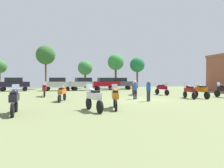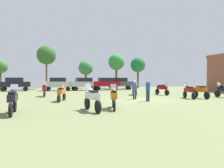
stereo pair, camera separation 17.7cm
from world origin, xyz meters
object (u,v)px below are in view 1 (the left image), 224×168
Objects in this scene: tree_5 at (116,62)px; tree_2 at (137,65)px; motorcycle_6 at (224,90)px; person_1 at (148,89)px; motorcycle_4 at (62,92)px; motorcycle_8 at (14,100)px; car_3 at (14,83)px; motorcycle_7 at (44,89)px; person_2 at (135,88)px; tree_4 at (85,68)px; motorcycle_3 at (189,91)px; tree_3 at (46,55)px; motorcycle_1 at (162,88)px; motorcycle_10 at (115,97)px; car_5 at (83,83)px; motorcycle_11 at (94,98)px; car_2 at (58,83)px; motorcycle_5 at (135,89)px; car_1 at (106,83)px; motorcycle_9 at (201,90)px; car_4 at (119,83)px.

tree_2 is at bearing -14.09° from tree_5.
motorcycle_6 is 8.59m from person_1.
motorcycle_8 is (-2.47, -5.35, 0.03)m from motorcycle_4.
motorcycle_4 is at bearing -163.69° from car_3.
car_3 is at bearing 112.81° from motorcycle_7.
person_2 is 0.31× the size of tree_4.
motorcycle_6 is at bearing 7.01° from motorcycle_3.
tree_2 is 0.77× the size of tree_3.
person_1 is 0.28× the size of tree_2.
motorcycle_1 is 0.98× the size of motorcycle_7.
motorcycle_10 is 19.92m from car_5.
person_1 is (13.19, -17.71, -0.17)m from car_3.
tree_3 is at bearing 105.15° from person_1.
motorcycle_11 is 20.43m from car_2.
person_1 is 1.04× the size of person_2.
person_1 is at bearing 40.56° from motorcycle_1.
car_3 is (-14.48, 11.59, 0.45)m from motorcycle_5.
motorcycle_4 is 16.64m from car_1.
motorcycle_8 is 0.34× the size of tree_5.
car_2 is at bearing 81.36° from car_5.
tree_4 reaches higher than motorcycle_7.
tree_5 is at bearing 73.98° from person_1.
motorcycle_5 is 10.44m from motorcycle_10.
motorcycle_4 is 1.00× the size of motorcycle_5.
car_3 is at bearing 128.46° from motorcycle_4.
motorcycle_7 is at bearing 174.94° from car_2.
car_2 is at bearing 107.16° from motorcycle_4.
tree_2 is at bearing -68.92° from car_2.
motorcycle_7 reaches higher than motorcycle_3.
motorcycle_3 is at bearing -168.75° from car_1.
motorcycle_1 is 6.01m from person_2.
tree_2 reaches higher than car_5.
motorcycle_6 is 24.61m from tree_4.
motorcycle_9 is at bearing -0.11° from motorcycle_3.
car_1 is 8.07m from tree_5.
car_4 is 6.22m from car_5.
motorcycle_9 is (-2.72, -0.04, 0.01)m from motorcycle_6.
tree_4 reaches higher than car_1.
car_3 is 10.19m from car_5.
motorcycle_5 is at bearing -22.44° from motorcycle_1.
car_3 is 8.70m from tree_3.
tree_2 is at bearing -5.15° from tree_3.
motorcycle_3 is 1.02× the size of motorcycle_10.
motorcycle_8 is 21.15m from car_5.
motorcycle_9 reaches higher than motorcycle_10.
car_4 is (-5.37, 16.50, 0.44)m from motorcycle_6.
car_4 is 14.44m from tree_3.
tree_5 reaches higher than car_3.
motorcycle_10 is at bearing -145.98° from person_1.
motorcycle_1 is 0.51× the size of car_2.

